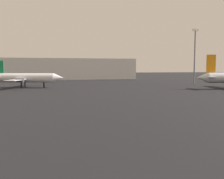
# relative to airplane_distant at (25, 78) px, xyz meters

# --- Properties ---
(airplane_distant) EXTENTS (24.17, 19.37, 8.58)m
(airplane_distant) POSITION_rel_airplane_distant_xyz_m (0.00, 0.00, 0.00)
(airplane_distant) COLOR white
(airplane_distant) RESTS_ON ground_plane
(light_mast_right) EXTENTS (2.40, 0.50, 20.93)m
(light_mast_right) POSITION_rel_airplane_distant_xyz_m (61.28, 2.42, 8.65)
(light_mast_right) COLOR slate
(light_mast_right) RESTS_ON ground_plane
(terminal_building) EXTENTS (84.50, 18.35, 11.23)m
(terminal_building) POSITION_rel_airplane_distant_xyz_m (11.20, 56.90, 2.53)
(terminal_building) COLOR #B7B7B2
(terminal_building) RESTS_ON ground_plane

